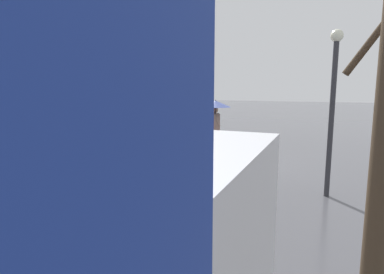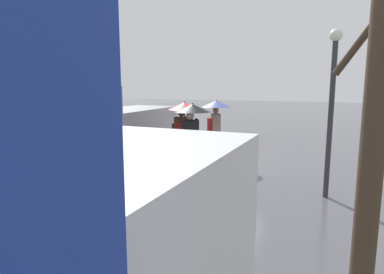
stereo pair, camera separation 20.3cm
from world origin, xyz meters
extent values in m
plane|color=#4C4C51|center=(0.00, 0.00, 0.00)|extent=(90.00, 90.00, 0.00)
cylinder|color=silver|center=(4.29, 4.59, 0.00)|extent=(1.72, 1.72, 0.01)
cylinder|color=#ADAFB5|center=(1.37, -1.81, 0.00)|extent=(2.99, 2.99, 0.01)
cylinder|color=#ADAFB5|center=(4.13, 5.14, 0.00)|extent=(1.50, 1.50, 0.01)
cube|color=gray|center=(3.74, 0.72, 1.06)|extent=(2.05, 5.23, 1.40)
cube|color=gray|center=(3.77, 2.62, 2.18)|extent=(1.86, 1.43, 0.84)
cube|color=black|center=(3.78, 3.34, 1.38)|extent=(1.66, 0.09, 0.63)
cube|color=#232326|center=(3.78, 3.38, 0.32)|extent=(1.96, 0.19, 0.24)
cylinder|color=black|center=(2.78, 2.35, 0.36)|extent=(0.25, 0.72, 0.72)
cylinder|color=black|center=(4.74, 2.32, 0.36)|extent=(0.25, 0.72, 0.72)
cylinder|color=black|center=(2.73, -0.87, 0.36)|extent=(0.25, 0.72, 0.72)
cylinder|color=black|center=(4.69, -0.90, 0.36)|extent=(0.25, 0.72, 0.72)
cube|color=black|center=(-1.49, 8.20, 1.69)|extent=(1.98, 0.12, 0.81)
cube|color=red|center=(0.38, 0.92, 0.60)|extent=(0.62, 0.83, 0.56)
cube|color=red|center=(0.38, 0.92, 0.14)|extent=(0.56, 0.74, 0.04)
cylinder|color=red|center=(0.33, 0.50, 1.00)|extent=(0.58, 0.12, 0.04)
sphere|color=black|center=(0.22, 1.25, 0.05)|extent=(0.10, 0.10, 0.10)
sphere|color=black|center=(0.63, 1.19, 0.05)|extent=(0.10, 0.10, 0.10)
sphere|color=black|center=(0.14, 0.65, 0.05)|extent=(0.10, 0.10, 0.10)
sphere|color=black|center=(0.55, 0.59, 0.05)|extent=(0.10, 0.10, 0.10)
cube|color=#515156|center=(1.39, 0.41, 0.22)|extent=(0.70, 0.75, 0.03)
cylinder|color=#515156|center=(1.05, 0.23, 0.77)|extent=(0.04, 0.04, 1.10)
cylinder|color=#515156|center=(1.45, 0.04, 0.77)|extent=(0.04, 0.04, 1.10)
cylinder|color=black|center=(1.04, 0.24, 0.10)|extent=(0.13, 0.20, 0.20)
cylinder|color=black|center=(1.47, 0.03, 0.10)|extent=(0.13, 0.20, 0.20)
cube|color=#A37F51|center=(1.39, 0.41, 0.41)|extent=(0.53, 0.55, 0.36)
cube|color=tan|center=(1.39, 0.41, 0.74)|extent=(0.56, 0.55, 0.30)
cylinder|color=black|center=(1.15, 1.46, 0.41)|extent=(0.18, 0.18, 0.82)
cylinder|color=black|center=(0.96, 1.41, 0.41)|extent=(0.18, 0.18, 0.82)
cube|color=#473323|center=(1.05, 1.44, 1.24)|extent=(0.50, 0.39, 0.84)
sphere|color=brown|center=(1.05, 1.44, 1.78)|extent=(0.22, 0.22, 0.22)
cylinder|color=#473323|center=(1.30, 1.51, 1.19)|extent=(0.10, 0.10, 0.55)
cylinder|color=#473323|center=(0.88, 1.37, 1.46)|extent=(0.18, 0.32, 0.50)
cylinder|color=#333338|center=(0.96, 1.41, 1.62)|extent=(0.02, 0.02, 0.86)
cone|color=red|center=(0.96, 1.41, 2.00)|extent=(1.04, 1.04, 0.22)
sphere|color=#333338|center=(0.96, 1.41, 2.13)|extent=(0.04, 0.04, 0.04)
cube|color=maroon|center=(1.00, 1.63, 1.28)|extent=(0.33, 0.23, 0.44)
cylinder|color=black|center=(0.47, 2.33, 0.41)|extent=(0.18, 0.18, 0.82)
cylinder|color=black|center=(0.40, 2.14, 0.41)|extent=(0.18, 0.18, 0.82)
cube|color=black|center=(0.43, 2.24, 1.24)|extent=(0.42, 0.51, 0.84)
sphere|color=beige|center=(0.43, 2.24, 1.78)|extent=(0.22, 0.22, 0.22)
cylinder|color=black|center=(0.52, 2.48, 1.19)|extent=(0.10, 0.10, 0.55)
cylinder|color=black|center=(0.39, 2.06, 1.46)|extent=(0.32, 0.20, 0.50)
cylinder|color=#333338|center=(0.40, 2.14, 1.62)|extent=(0.02, 0.02, 0.86)
cone|color=black|center=(0.40, 2.14, 2.00)|extent=(1.04, 1.04, 0.22)
sphere|color=#333338|center=(0.40, 2.14, 2.13)|extent=(0.04, 0.04, 0.04)
cylinder|color=black|center=(0.51, -0.25, 0.41)|extent=(0.18, 0.18, 0.82)
cylinder|color=black|center=(0.42, -0.07, 0.41)|extent=(0.18, 0.18, 0.82)
cube|color=slate|center=(0.46, -0.16, 1.24)|extent=(0.45, 0.52, 0.84)
sphere|color=tan|center=(0.46, -0.16, 1.78)|extent=(0.22, 0.22, 0.22)
cylinder|color=slate|center=(0.59, -0.39, 1.19)|extent=(0.10, 0.10, 0.55)
cylinder|color=slate|center=(0.36, -0.01, 1.46)|extent=(0.31, 0.23, 0.50)
cylinder|color=#333338|center=(0.42, -0.07, 1.62)|extent=(0.02, 0.02, 0.86)
cone|color=navy|center=(0.42, -0.07, 2.00)|extent=(1.04, 1.04, 0.22)
sphere|color=#333338|center=(0.42, -0.07, 2.13)|extent=(0.04, 0.04, 0.04)
cube|color=maroon|center=(0.64, -0.07, 1.28)|extent=(0.28, 0.34, 0.44)
cylinder|color=#423323|center=(-3.49, 6.98, 1.72)|extent=(0.24, 0.24, 3.44)
cylinder|color=#423323|center=(-3.47, 6.61, 3.31)|extent=(0.80, 0.12, 1.16)
cylinder|color=#2D2D33|center=(-3.16, 2.51, 1.80)|extent=(0.12, 0.12, 3.60)
sphere|color=#EAEACC|center=(-3.16, 2.51, 3.72)|extent=(0.28, 0.28, 0.28)
camera|label=1|loc=(-2.83, 10.70, 2.63)|focal=30.62mm
camera|label=2|loc=(-3.02, 10.62, 2.63)|focal=30.62mm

